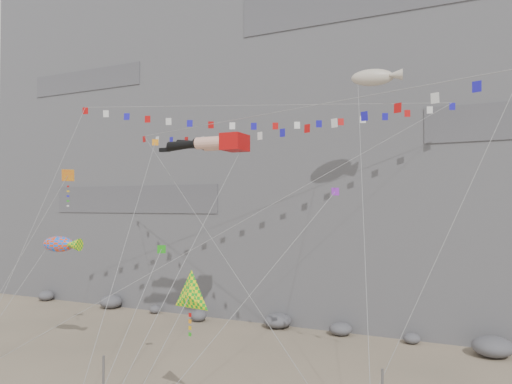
{
  "coord_description": "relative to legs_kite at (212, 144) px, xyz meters",
  "views": [
    {
      "loc": [
        18.49,
        -25.6,
        11.36
      ],
      "look_at": [
        1.67,
        9.0,
        12.37
      ],
      "focal_mm": 35.0,
      "sensor_mm": 36.0,
      "label": 1
    }
  ],
  "objects": [
    {
      "name": "cliff",
      "position": [
        0.78,
        25.54,
        9.05
      ],
      "size": [
        80.0,
        28.0,
        50.0
      ],
      "primitive_type": "cube",
      "color": "slate",
      "rests_on": "ground"
    },
    {
      "name": "talus_boulders",
      "position": [
        0.78,
        10.54,
        -15.35
      ],
      "size": [
        60.0,
        3.0,
        1.2
      ],
      "primitive_type": null,
      "color": "slate",
      "rests_on": "ground"
    },
    {
      "name": "legs_kite",
      "position": [
        0.0,
        0.0,
        0.0
      ],
      "size": [
        6.96,
        15.49,
        21.43
      ],
      "rotation": [
        0.0,
        0.0,
        0.03
      ],
      "color": "#B80B0B",
      "rests_on": "ground"
    },
    {
      "name": "flag_banner_upper",
      "position": [
        2.67,
        3.57,
        3.31
      ],
      "size": [
        28.62,
        19.88,
        28.26
      ],
      "color": "#B80B0B",
      "rests_on": "ground"
    },
    {
      "name": "flag_banner_lower",
      "position": [
        5.19,
        -0.72,
        1.76
      ],
      "size": [
        30.54,
        13.85,
        21.05
      ],
      "color": "#B80B0B",
      "rests_on": "ground"
    },
    {
      "name": "harlequin_kite",
      "position": [
        -9.56,
        -4.88,
        -2.42
      ],
      "size": [
        6.14,
        6.04,
        15.31
      ],
      "color": "red",
      "rests_on": "ground"
    },
    {
      "name": "fish_windsock",
      "position": [
        -10.5,
        -4.81,
        -7.53
      ],
      "size": [
        4.14,
        7.21,
        10.65
      ],
      "color": "#FF410D",
      "rests_on": "ground"
    },
    {
      "name": "delta_kite",
      "position": [
        4.99,
        -10.47,
        -9.24
      ],
      "size": [
        3.44,
        4.13,
        8.58
      ],
      "color": "#FFF40D",
      "rests_on": "ground"
    },
    {
      "name": "blimp_windsock",
      "position": [
        10.74,
        5.86,
        5.13
      ],
      "size": [
        5.53,
        16.17,
        26.09
      ],
      "color": "beige",
      "rests_on": "ground"
    },
    {
      "name": "small_kite_a",
      "position": [
        -5.0,
        -0.47,
        0.02
      ],
      "size": [
        5.13,
        13.35,
        21.16
      ],
      "color": "orange",
      "rests_on": "ground"
    },
    {
      "name": "small_kite_b",
      "position": [
        9.42,
        -0.2,
        -3.91
      ],
      "size": [
        7.18,
        13.0,
        18.53
      ],
      "color": "purple",
      "rests_on": "ground"
    },
    {
      "name": "small_kite_c",
      "position": [
        -0.01,
        -6.23,
        -7.5
      ],
      "size": [
        1.19,
        7.42,
        10.87
      ],
      "color": "green",
      "rests_on": "ground"
    }
  ]
}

